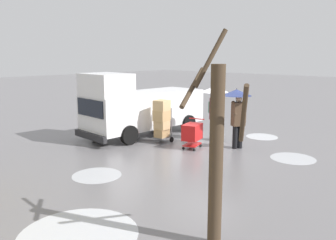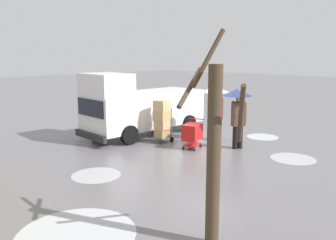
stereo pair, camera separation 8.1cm
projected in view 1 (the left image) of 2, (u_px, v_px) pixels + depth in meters
The scene contains 11 objects.
ground_plane at pixel (207, 147), 12.76m from camera, with size 90.00×90.00×0.00m, color slate.
slush_patch_near_cluster at pixel (79, 234), 6.53m from camera, with size 2.24×2.24×0.01m, color silver.
slush_patch_under_van at pixel (97, 175), 9.72m from camera, with size 1.36×1.36×0.01m, color #ADAFB5.
slush_patch_mid_street at pixel (293, 158), 11.30m from camera, with size 1.42×1.42×0.01m, color #ADAFB5.
slush_patch_far_side at pixel (262, 137), 14.27m from camera, with size 1.26×1.26×0.01m, color silver.
cargo_van_parked_right at pixel (140, 107), 14.46m from camera, with size 2.39×5.43×2.60m.
shopping_cart_vendor at pixel (192, 133), 12.43m from camera, with size 0.76×0.94×1.02m.
hand_dolly_boxes at pixel (162, 119), 13.15m from camera, with size 0.59×0.75×1.62m.
pedestrian_pink_side at pixel (215, 100), 13.41m from camera, with size 1.04×1.04×2.15m.
pedestrian_black_side at pixel (237, 104), 12.23m from camera, with size 1.04×1.04×2.15m.
bare_tree_near at pixel (216, 151), 5.91m from camera, with size 1.24×1.22×3.72m.
Camera 1 is at (-7.39, 10.02, 3.30)m, focal length 37.56 mm.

